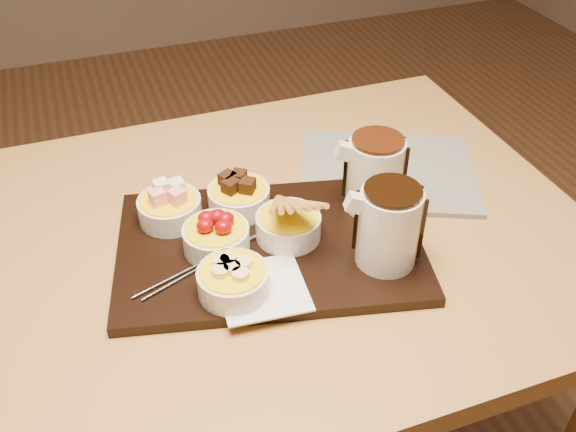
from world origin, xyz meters
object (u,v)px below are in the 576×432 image
object	(u,v)px
dining_table	(220,286)
serving_board	(270,246)
bowl_strawberries	(216,238)
pitcher_dark_chocolate	(389,227)
newspaper	(387,171)
pitcher_milk_chocolate	(375,175)

from	to	relation	value
dining_table	serving_board	distance (m)	0.14
serving_board	dining_table	bearing A→B (deg)	158.07
serving_board	bowl_strawberries	size ratio (longest dim) A/B	4.60
pitcher_dark_chocolate	newspaper	xyz separation A→B (m)	(0.12, 0.22, -0.07)
serving_board	pitcher_milk_chocolate	bearing A→B (deg)	21.80
dining_table	newspaper	bearing A→B (deg)	12.74
dining_table	newspaper	world-z (taller)	newspaper
pitcher_milk_chocolate	dining_table	bearing A→B (deg)	-171.81
pitcher_milk_chocolate	newspaper	size ratio (longest dim) A/B	0.39
bowl_strawberries	pitcher_dark_chocolate	bearing A→B (deg)	-25.57
pitcher_dark_chocolate	newspaper	distance (m)	0.26
pitcher_dark_chocolate	pitcher_milk_chocolate	size ratio (longest dim) A/B	1.00
serving_board	pitcher_milk_chocolate	distance (m)	0.20
serving_board	pitcher_milk_chocolate	xyz separation A→B (m)	(0.19, 0.03, 0.07)
pitcher_milk_chocolate	newspaper	world-z (taller)	pitcher_milk_chocolate
bowl_strawberries	pitcher_milk_chocolate	distance (m)	0.27
bowl_strawberries	serving_board	bearing A→B (deg)	-9.34
newspaper	pitcher_milk_chocolate	bearing A→B (deg)	-105.11
serving_board	bowl_strawberries	world-z (taller)	bowl_strawberries
dining_table	serving_board	xyz separation A→B (m)	(0.07, -0.05, 0.11)
serving_board	newspaper	size ratio (longest dim) A/B	1.49
pitcher_dark_chocolate	pitcher_milk_chocolate	bearing A→B (deg)	85.60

